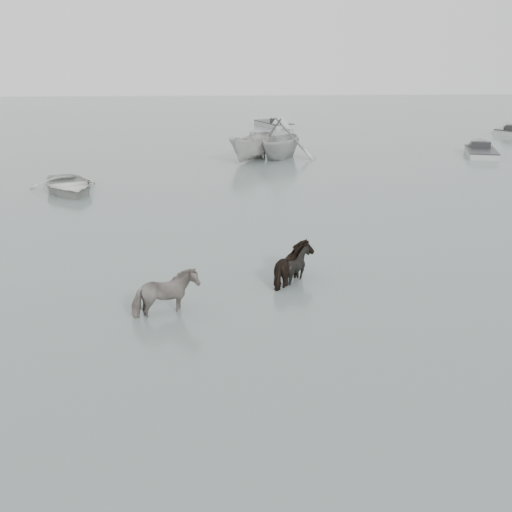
% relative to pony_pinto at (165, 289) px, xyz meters
% --- Properties ---
extents(ground, '(140.00, 140.00, 0.00)m').
position_rel_pony_pinto_xyz_m(ground, '(2.35, 0.07, -0.68)').
color(ground, '#55655F').
rests_on(ground, ground).
extents(pony_pinto, '(1.78, 1.33, 1.37)m').
position_rel_pony_pinto_xyz_m(pony_pinto, '(0.00, 0.00, 0.00)').
color(pony_pinto, black).
rests_on(pony_pinto, ground).
extents(pony_dark, '(1.27, 1.48, 1.46)m').
position_rel_pony_pinto_xyz_m(pony_dark, '(3.42, 2.08, 0.05)').
color(pony_dark, black).
rests_on(pony_dark, ground).
extents(pony_black, '(1.18, 1.09, 1.15)m').
position_rel_pony_pinto_xyz_m(pony_black, '(3.51, 2.23, -0.11)').
color(pony_black, black).
rests_on(pony_black, ground).
extents(rowboat_lead, '(4.40, 5.05, 0.87)m').
position_rel_pony_pinto_xyz_m(rowboat_lead, '(-5.36, 14.07, -0.25)').
color(rowboat_lead, beige).
rests_on(rowboat_lead, ground).
extents(rowboat_trail, '(5.73, 6.01, 2.47)m').
position_rel_pony_pinto_xyz_m(rowboat_trail, '(5.03, 22.55, 0.55)').
color(rowboat_trail, '#AAADAA').
rests_on(rowboat_trail, ground).
extents(boat_small, '(3.49, 4.57, 1.67)m').
position_rel_pony_pinto_xyz_m(boat_small, '(3.33, 21.88, 0.15)').
color(boat_small, '#ABAAA6').
rests_on(boat_small, ground).
extents(skiff_port, '(2.94, 5.40, 0.75)m').
position_rel_pony_pinto_xyz_m(skiff_port, '(17.03, 22.58, -0.31)').
color(skiff_port, '#A4A6A3').
rests_on(skiff_port, ground).
extents(skiff_mid, '(3.57, 5.81, 0.75)m').
position_rel_pony_pinto_xyz_m(skiff_mid, '(5.92, 37.34, -0.31)').
color(skiff_mid, '#9C9F9D').
rests_on(skiff_mid, ground).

